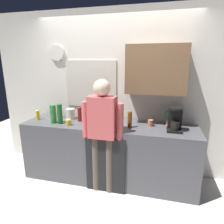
{
  "coord_description": "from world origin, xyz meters",
  "views": [
    {
      "loc": [
        0.72,
        -2.34,
        1.82
      ],
      "look_at": [
        0.07,
        0.25,
        1.11
      ],
      "focal_mm": 30.99,
      "sensor_mm": 36.0,
      "label": 1
    }
  ],
  "objects_px": {
    "bottle_amber_beer": "(130,120)",
    "person_at_sink": "(102,128)",
    "cup_yellow_cup": "(68,122)",
    "bottle_clear_soda": "(53,114)",
    "bottle_green_wine": "(60,114)",
    "cup_terracotta_mug": "(150,123)",
    "dish_soap": "(38,115)",
    "bottle_dark_sauce": "(59,112)",
    "coffee_maker": "(175,120)",
    "potted_plant": "(169,116)",
    "storage_canister": "(71,114)",
    "cup_blue_mug": "(104,119)",
    "bottle_red_vinegar": "(80,114)"
  },
  "relations": [
    {
      "from": "bottle_green_wine",
      "to": "potted_plant",
      "type": "bearing_deg",
      "value": 12.35
    },
    {
      "from": "dish_soap",
      "to": "person_at_sink",
      "type": "bearing_deg",
      "value": -13.11
    },
    {
      "from": "bottle_dark_sauce",
      "to": "dish_soap",
      "type": "distance_m",
      "value": 0.33
    },
    {
      "from": "cup_blue_mug",
      "to": "bottle_red_vinegar",
      "type": "bearing_deg",
      "value": -176.46
    },
    {
      "from": "cup_blue_mug",
      "to": "dish_soap",
      "type": "relative_size",
      "value": 0.56
    },
    {
      "from": "coffee_maker",
      "to": "cup_yellow_cup",
      "type": "relative_size",
      "value": 3.88
    },
    {
      "from": "bottle_green_wine",
      "to": "bottle_amber_beer",
      "type": "distance_m",
      "value": 1.05
    },
    {
      "from": "bottle_green_wine",
      "to": "cup_yellow_cup",
      "type": "distance_m",
      "value": 0.19
    },
    {
      "from": "coffee_maker",
      "to": "cup_terracotta_mug",
      "type": "distance_m",
      "value": 0.36
    },
    {
      "from": "bottle_dark_sauce",
      "to": "person_at_sink",
      "type": "bearing_deg",
      "value": -26.91
    },
    {
      "from": "dish_soap",
      "to": "cup_blue_mug",
      "type": "bearing_deg",
      "value": 5.66
    },
    {
      "from": "bottle_amber_beer",
      "to": "person_at_sink",
      "type": "distance_m",
      "value": 0.42
    },
    {
      "from": "dish_soap",
      "to": "person_at_sink",
      "type": "distance_m",
      "value": 1.2
    },
    {
      "from": "coffee_maker",
      "to": "bottle_amber_beer",
      "type": "bearing_deg",
      "value": -177.49
    },
    {
      "from": "storage_canister",
      "to": "bottle_green_wine",
      "type": "bearing_deg",
      "value": -99.67
    },
    {
      "from": "bottle_dark_sauce",
      "to": "bottle_amber_beer",
      "type": "distance_m",
      "value": 1.24
    },
    {
      "from": "person_at_sink",
      "to": "bottle_clear_soda",
      "type": "bearing_deg",
      "value": 171.51
    },
    {
      "from": "cup_blue_mug",
      "to": "cup_yellow_cup",
      "type": "height_order",
      "value": "cup_blue_mug"
    },
    {
      "from": "potted_plant",
      "to": "storage_canister",
      "type": "bearing_deg",
      "value": -176.87
    },
    {
      "from": "cup_blue_mug",
      "to": "bottle_amber_beer",
      "type": "bearing_deg",
      "value": -17.93
    },
    {
      "from": "dish_soap",
      "to": "person_at_sink",
      "type": "xyz_separation_m",
      "value": [
        1.17,
        -0.27,
        -0.03
      ]
    },
    {
      "from": "cup_blue_mug",
      "to": "coffee_maker",
      "type": "bearing_deg",
      "value": -5.97
    },
    {
      "from": "bottle_red_vinegar",
      "to": "potted_plant",
      "type": "bearing_deg",
      "value": 6.94
    },
    {
      "from": "bottle_green_wine",
      "to": "cup_terracotta_mug",
      "type": "xyz_separation_m",
      "value": [
        1.33,
        0.22,
        -0.1
      ]
    },
    {
      "from": "bottle_clear_soda",
      "to": "potted_plant",
      "type": "height_order",
      "value": "bottle_clear_soda"
    },
    {
      "from": "coffee_maker",
      "to": "bottle_green_wine",
      "type": "bearing_deg",
      "value": -176.5
    },
    {
      "from": "bottle_red_vinegar",
      "to": "person_at_sink",
      "type": "xyz_separation_m",
      "value": [
        0.48,
        -0.36,
        -0.06
      ]
    },
    {
      "from": "cup_yellow_cup",
      "to": "bottle_clear_soda",
      "type": "bearing_deg",
      "value": 170.01
    },
    {
      "from": "coffee_maker",
      "to": "bottle_clear_soda",
      "type": "bearing_deg",
      "value": -176.91
    },
    {
      "from": "bottle_clear_soda",
      "to": "bottle_amber_beer",
      "type": "bearing_deg",
      "value": 3.4
    },
    {
      "from": "cup_yellow_cup",
      "to": "person_at_sink",
      "type": "relative_size",
      "value": 0.05
    },
    {
      "from": "cup_yellow_cup",
      "to": "bottle_amber_beer",
      "type": "bearing_deg",
      "value": 7.4
    },
    {
      "from": "cup_terracotta_mug",
      "to": "dish_soap",
      "type": "distance_m",
      "value": 1.79
    },
    {
      "from": "bottle_green_wine",
      "to": "storage_canister",
      "type": "distance_m",
      "value": 0.28
    },
    {
      "from": "bottle_dark_sauce",
      "to": "storage_canister",
      "type": "distance_m",
      "value": 0.23
    },
    {
      "from": "cup_blue_mug",
      "to": "potted_plant",
      "type": "relative_size",
      "value": 0.43
    },
    {
      "from": "bottle_green_wine",
      "to": "dish_soap",
      "type": "bearing_deg",
      "value": 167.51
    },
    {
      "from": "coffee_maker",
      "to": "bottle_dark_sauce",
      "type": "relative_size",
      "value": 1.83
    },
    {
      "from": "cup_terracotta_mug",
      "to": "person_at_sink",
      "type": "height_order",
      "value": "person_at_sink"
    },
    {
      "from": "person_at_sink",
      "to": "bottle_red_vinegar",
      "type": "bearing_deg",
      "value": 147.01
    },
    {
      "from": "bottle_clear_soda",
      "to": "dish_soap",
      "type": "xyz_separation_m",
      "value": [
        -0.34,
        0.09,
        -0.06
      ]
    },
    {
      "from": "bottle_amber_beer",
      "to": "dish_soap",
      "type": "bearing_deg",
      "value": 179.0
    },
    {
      "from": "storage_canister",
      "to": "bottle_amber_beer",
      "type": "bearing_deg",
      "value": -10.74
    },
    {
      "from": "bottle_red_vinegar",
      "to": "bottle_dark_sauce",
      "type": "bearing_deg",
      "value": 166.52
    },
    {
      "from": "bottle_red_vinegar",
      "to": "cup_blue_mug",
      "type": "relative_size",
      "value": 2.2
    },
    {
      "from": "coffee_maker",
      "to": "bottle_dark_sauce",
      "type": "xyz_separation_m",
      "value": [
        -1.83,
        0.18,
        -0.06
      ]
    },
    {
      "from": "cup_blue_mug",
      "to": "person_at_sink",
      "type": "xyz_separation_m",
      "value": [
        0.08,
        -0.38,
        -0.0
      ]
    },
    {
      "from": "cup_yellow_cup",
      "to": "coffee_maker",
      "type": "bearing_deg",
      "value": 5.42
    },
    {
      "from": "bottle_green_wine",
      "to": "bottle_red_vinegar",
      "type": "distance_m",
      "value": 0.3
    },
    {
      "from": "bottle_amber_beer",
      "to": "person_at_sink",
      "type": "bearing_deg",
      "value": -143.2
    }
  ]
}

